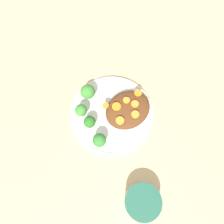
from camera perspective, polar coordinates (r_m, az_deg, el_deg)
The scene contains 15 objects.
ground_plane at distance 0.67m, azimuth 0.00°, elevation -0.78°, with size 4.00×4.00×0.00m, color tan.
plate at distance 0.66m, azimuth 0.00°, elevation -0.54°, with size 0.25×0.25×0.02m.
dip_bowl at distance 0.62m, azimuth 7.95°, elevation -22.15°, with size 0.10×0.10×0.05m.
stew_mound at distance 0.64m, azimuth 4.14°, elevation 0.64°, with size 0.14×0.11×0.04m, color #5B3319.
broccoli_floret_0 at distance 0.62m, azimuth -5.86°, elevation -2.62°, with size 0.03×0.03×0.05m.
broccoli_floret_1 at distance 0.65m, azimuth -6.33°, elevation 5.21°, with size 0.04×0.04×0.06m.
broccoli_floret_2 at distance 0.60m, azimuth -3.31°, elevation -7.38°, with size 0.04×0.04×0.05m.
broccoli_floret_3 at distance 0.63m, azimuth -8.03°, elevation 0.35°, with size 0.04×0.04×0.05m.
carrot_slice_0 at distance 0.62m, azimuth 1.06°, elevation 1.59°, with size 0.03×0.03×0.00m, color orange.
carrot_slice_1 at distance 0.63m, azimuth 3.97°, elevation 2.82°, with size 0.02×0.02×0.01m, color orange.
carrot_slice_2 at distance 0.63m, azimuth 6.00°, elevation 2.11°, with size 0.02×0.02×0.00m, color orange.
carrot_slice_3 at distance 0.62m, azimuth 6.07°, elevation -0.64°, with size 0.02×0.02×0.01m, color orange.
carrot_slice_4 at distance 0.64m, azimuth 6.97°, elevation 4.72°, with size 0.02×0.02×0.00m, color orange.
carrot_slice_5 at distance 0.61m, azimuth 2.45°, elevation -2.01°, with size 0.02×0.02×0.01m, color orange.
carrot_slice_6 at distance 0.62m, azimuth -1.66°, elevation 1.70°, with size 0.02×0.02×0.01m, color orange.
Camera 1 is at (-0.11, -0.17, 0.64)m, focal length 35.00 mm.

